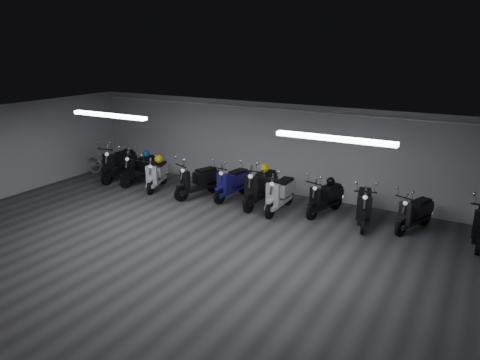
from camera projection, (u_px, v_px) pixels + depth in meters
The scene contains 21 objects.
floor at pixel (184, 253), 10.06m from camera, with size 14.00×10.00×0.01m, color #353537.
ceiling at pixel (179, 129), 9.24m from camera, with size 14.00×10.00×0.01m, color slate.
back_wall at pixel (279, 149), 13.82m from camera, with size 14.00×0.01×2.80m, color #ADADB0.
fluor_strip_left at pixel (109, 115), 11.51m from camera, with size 2.40×0.18×0.08m, color white.
fluor_strip_right at pixel (334, 139), 8.68m from camera, with size 2.40×0.18×0.08m, color white.
conduit at pixel (279, 109), 13.39m from camera, with size 0.05×0.05×13.60m, color white.
scooter_0 at pixel (118, 158), 15.27m from camera, with size 0.67×2.01×1.50m, color black, non-canonical shape.
scooter_1 at pixel (141, 163), 14.85m from camera, with size 0.62×1.86×1.39m, color black, non-canonical shape.
scooter_2 at pixel (156, 170), 14.29m from camera, with size 0.58×1.73×1.29m, color #BABABF, non-canonical shape.
scooter_3 at pixel (198, 176), 13.52m from camera, with size 0.61×1.83×1.36m, color black, non-canonical shape.
scooter_4 at pixel (232, 177), 13.38m from camera, with size 0.60×1.79×1.33m, color navy, non-canonical shape.
scooter_5 at pixel (260, 181), 12.78m from camera, with size 0.67×2.01×1.50m, color black, non-canonical shape.
scooter_6 at pixel (280, 188), 12.33m from camera, with size 0.62×1.86×1.38m, color #B9BABE, non-canonical shape.
scooter_7 at pixel (325, 193), 12.13m from camera, with size 0.57×1.70×1.26m, color black, non-canonical shape.
scooter_8 at pixel (365, 200), 11.41m from camera, with size 0.60×1.81×1.35m, color black, non-canonical shape.
scooter_9 at pixel (415, 208), 11.05m from camera, with size 0.55×1.65×1.23m, color black, non-canonical shape.
bicycle at pixel (109, 158), 15.82m from camera, with size 0.69×1.95×1.26m, color silver.
helmet_0 at pixel (331, 181), 12.21m from camera, with size 0.23×0.23×0.23m, color black.
helmet_1 at pixel (159, 159), 14.43m from camera, with size 0.29×0.29×0.29m, color yellow.
helmet_3 at pixel (265, 168), 12.92m from camera, with size 0.27×0.27×0.27m, color yellow.
helmet_4 at pixel (146, 154), 14.96m from camera, with size 0.23×0.23×0.23m, color #0E479C.
Camera 1 is at (5.61, -7.33, 4.50)m, focal length 33.40 mm.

